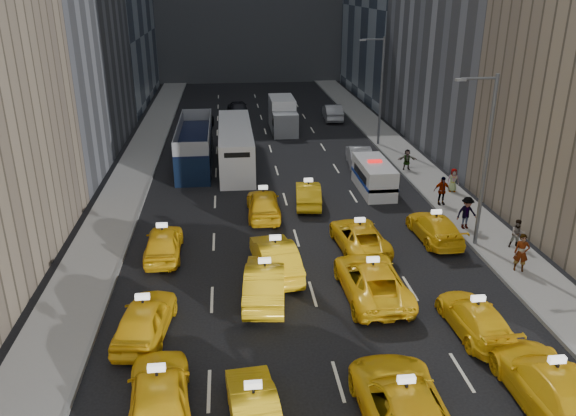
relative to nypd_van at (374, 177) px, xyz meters
name	(u,v)px	position (x,y,z in m)	size (l,w,h in m)	color
sidewalk_west	(131,179)	(-16.56, 4.08, -0.90)	(3.00, 90.00, 0.15)	gray
sidewalk_east	(418,169)	(4.44, 4.08, -0.90)	(3.00, 90.00, 0.15)	gray
curb_west	(152,178)	(-15.11, 4.08, -0.88)	(0.15, 90.00, 0.18)	slate
curb_east	(399,169)	(2.99, 4.08, -0.88)	(0.15, 90.00, 0.18)	slate
streetlight_near	(484,157)	(3.12, -8.92, 3.95)	(2.15, 0.22, 9.00)	#595B60
streetlight_far	(380,88)	(3.12, 11.08, 3.95)	(2.15, 0.22, 9.00)	#595B60
taxi_4	(159,395)	(-12.06, -19.98, -0.14)	(1.97, 4.90, 1.67)	yellow
taxi_5	(254,408)	(-9.11, -20.73, -0.29)	(1.45, 4.15, 1.37)	yellow
taxi_6	(404,406)	(-4.47, -21.23, -0.18)	(2.61, 5.66, 1.57)	yellow
taxi_7	(552,386)	(0.56, -20.90, -0.15)	(2.29, 5.63, 1.63)	yellow
taxi_8	(145,319)	(-13.09, -15.37, -0.20)	(1.82, 4.52, 1.54)	yellow
taxi_9	(265,281)	(-8.21, -13.01, -0.16)	(1.72, 4.93, 1.62)	yellow
taxi_10	(372,280)	(-3.49, -13.32, -0.19)	(2.60, 5.63, 1.56)	yellow
taxi_11	(475,318)	(-0.11, -16.56, -0.31)	(1.86, 4.57, 1.33)	yellow
taxi_12	(163,243)	(-13.04, -8.40, -0.21)	(1.79, 4.45, 1.52)	yellow
taxi_13	(275,257)	(-7.55, -10.76, -0.15)	(1.74, 4.99, 1.65)	yellow
taxi_14	(359,236)	(-2.96, -8.54, -0.27)	(2.32, 5.03, 1.40)	yellow
taxi_15	(435,228)	(1.36, -7.90, -0.27)	(1.95, 4.80, 1.39)	yellow
taxi_16	(263,204)	(-7.64, -3.65, -0.16)	(1.91, 4.74, 1.62)	yellow
taxi_17	(308,194)	(-4.72, -2.06, -0.26)	(1.51, 4.32, 1.42)	yellow
nypd_van	(374,177)	(0.00, 0.00, 0.00)	(2.41, 5.17, 2.15)	silver
double_decker	(195,145)	(-12.10, 7.37, 0.58)	(2.80, 10.83, 3.13)	black
city_bus	(236,146)	(-9.03, 6.85, 0.52)	(2.96, 11.78, 3.02)	silver
box_truck	(283,115)	(-4.37, 17.23, 0.49)	(2.95, 6.74, 2.98)	silver
misc_car_0	(359,156)	(0.30, 5.66, -0.20)	(1.63, 4.68, 1.54)	#9EA0A5
misc_car_1	(196,122)	(-12.50, 18.11, -0.16)	(2.71, 5.87, 1.63)	black
misc_car_2	(285,106)	(-3.42, 24.80, -0.14)	(2.32, 5.71, 1.66)	slate
misc_car_3	(238,108)	(-8.43, 23.93, -0.14)	(1.97, 4.88, 1.66)	black
misc_car_4	(333,112)	(1.10, 21.09, -0.17)	(1.70, 4.86, 1.60)	#97989E
pedestrian_0	(521,253)	(4.07, -12.08, 0.12)	(0.69, 0.45, 1.89)	gray
pedestrian_1	(518,234)	(5.14, -9.65, -0.05)	(0.75, 0.41, 1.54)	gray
pedestrian_2	(467,213)	(3.50, -6.97, 0.12)	(1.21, 0.50, 1.87)	gray
pedestrian_3	(442,191)	(3.46, -3.26, 0.08)	(1.06, 0.48, 1.81)	gray
pedestrian_4	(453,180)	(5.06, -1.07, -0.04)	(0.77, 0.42, 1.57)	gray
pedestrian_5	(407,160)	(3.47, 3.83, -0.06)	(1.42, 0.41, 1.53)	gray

